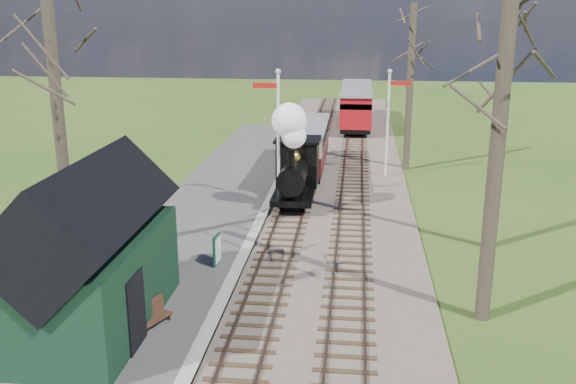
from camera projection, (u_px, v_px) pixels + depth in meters
name	position (u px, v px, depth m)	size (l,w,h in m)	color
distant_hills	(344.00, 217.00, 79.47)	(114.40, 48.00, 22.02)	#385B23
ballast_bed	(329.00, 175.00, 34.51)	(8.00, 60.00, 0.10)	brown
track_near	(305.00, 173.00, 34.63)	(1.60, 60.00, 0.15)	brown
track_far	(353.00, 175.00, 34.36)	(1.60, 60.00, 0.15)	brown
platform	(208.00, 217.00, 27.35)	(5.00, 44.00, 0.20)	#474442
coping_strip	(261.00, 219.00, 27.11)	(0.40, 44.00, 0.21)	#B2AD9E
station_shed	(92.00, 256.00, 17.28)	(3.25, 6.30, 4.78)	black
semaphore_near	(277.00, 129.00, 28.00)	(1.22, 0.24, 6.22)	silver
semaphore_far	(389.00, 115.00, 33.27)	(1.22, 0.24, 5.72)	silver
bare_trees	(316.00, 115.00, 21.71)	(15.51, 22.39, 12.00)	#382D23
fence_line	(325.00, 122.00, 47.85)	(12.60, 0.08, 1.00)	slate
locomotive	(295.00, 160.00, 28.67)	(1.89, 4.42, 4.74)	black
coach	(306.00, 145.00, 34.63)	(2.21, 7.58, 2.33)	black
red_carriage_a	(356.00, 110.00, 46.05)	(2.29, 5.66, 2.40)	black
red_carriage_b	(356.00, 100.00, 51.30)	(2.29, 5.66, 2.40)	black
sign_board	(217.00, 250.00, 21.96)	(0.14, 0.72, 1.06)	#0E442E
bench	(150.00, 315.00, 17.70)	(0.85, 1.32, 0.73)	#452718
person	(166.00, 261.00, 20.46)	(0.53, 0.34, 1.44)	black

